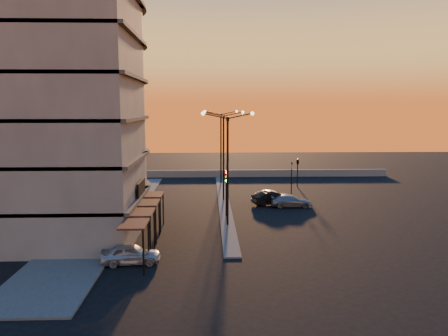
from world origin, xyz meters
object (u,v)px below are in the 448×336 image
traffic_light_main (226,186)px  car_sedan (273,198)px  streetlamp_mid (224,148)px  car_wagon (291,201)px  car_hatchback (131,254)px

traffic_light_main → car_sedan: bearing=45.2°
streetlamp_mid → traffic_light_main: 7.62m
car_wagon → car_hatchback: bearing=141.7°
car_sedan → traffic_light_main: bearing=121.1°
streetlamp_mid → traffic_light_main: (0.00, -7.13, -2.70)m
car_sedan → car_wagon: (1.63, -1.02, -0.11)m
streetlamp_mid → car_sedan: streetlamp_mid is taller
streetlamp_mid → car_wagon: 8.86m
traffic_light_main → streetlamp_mid: bearing=90.0°
streetlamp_mid → traffic_light_main: size_ratio=2.24×
streetlamp_mid → car_sedan: bearing=-22.8°
streetlamp_mid → car_hatchback: bearing=-109.2°
traffic_light_main → car_sedan: traffic_light_main is taller
streetlamp_mid → car_wagon: bearing=-25.2°
traffic_light_main → car_sedan: (5.00, 5.03, -2.17)m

